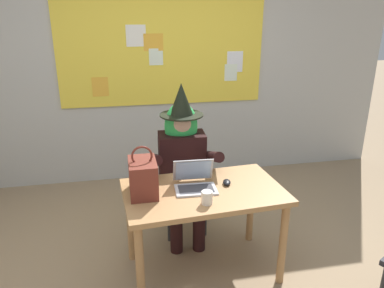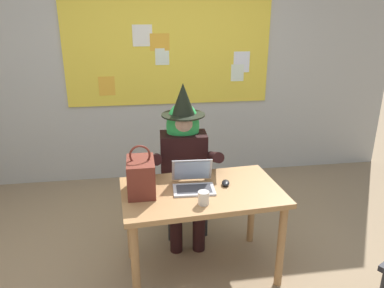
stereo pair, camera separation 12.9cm
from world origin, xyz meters
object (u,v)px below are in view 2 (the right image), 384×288
(computer_mouse, at_px, (226,183))
(person_costumed, at_px, (184,155))
(handbag, at_px, (141,176))
(laptop, at_px, (193,182))
(chair_at_desk, at_px, (182,178))
(coffee_mug, at_px, (204,198))
(desk_main, at_px, (202,202))

(computer_mouse, bearing_deg, person_costumed, 130.73)
(handbag, bearing_deg, laptop, 3.65)
(chair_at_desk, distance_m, person_costumed, 0.31)
(coffee_mug, bearing_deg, laptop, 96.85)
(desk_main, height_order, laptop, laptop)
(desk_main, bearing_deg, coffee_mug, -96.79)
(person_costumed, height_order, computer_mouse, person_costumed)
(desk_main, bearing_deg, person_costumed, 95.38)
(handbag, height_order, coffee_mug, handbag)
(person_costumed, xyz_separation_m, laptop, (-0.00, -0.55, -0.01))
(laptop, height_order, handbag, handbag)
(chair_at_desk, height_order, handbag, handbag)
(chair_at_desk, bearing_deg, coffee_mug, -1.93)
(person_costumed, height_order, laptop, person_costumed)
(desk_main, relative_size, coffee_mug, 13.20)
(desk_main, distance_m, laptop, 0.17)
(desk_main, bearing_deg, computer_mouse, 15.29)
(desk_main, bearing_deg, laptop, 138.68)
(computer_mouse, distance_m, coffee_mug, 0.35)
(coffee_mug, bearing_deg, computer_mouse, 50.23)
(person_costumed, relative_size, coffee_mug, 15.07)
(handbag, relative_size, coffee_mug, 3.98)
(laptop, relative_size, coffee_mug, 3.44)
(desk_main, height_order, coffee_mug, coffee_mug)
(desk_main, distance_m, chair_at_desk, 0.73)
(laptop, bearing_deg, computer_mouse, 3.62)
(laptop, distance_m, computer_mouse, 0.26)
(person_costumed, relative_size, computer_mouse, 13.76)
(handbag, bearing_deg, person_costumed, 55.34)
(person_costumed, xyz_separation_m, handbag, (-0.40, -0.57, 0.08))
(computer_mouse, xyz_separation_m, coffee_mug, (-0.22, -0.27, 0.03))
(person_costumed, relative_size, handbag, 3.79)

